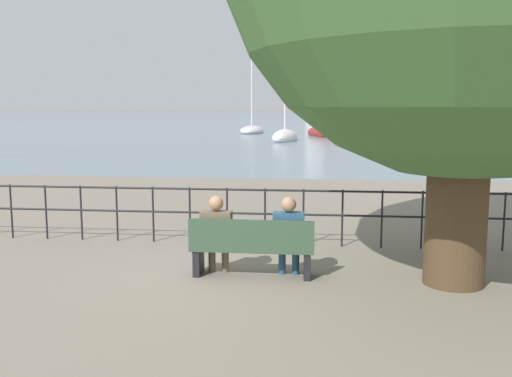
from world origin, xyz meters
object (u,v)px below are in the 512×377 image
object	(u,v)px
park_bench	(252,249)
seated_person_left	(217,231)
seated_person_right	(289,233)
sailboat_3	(510,131)
harbor_lighthouse	(318,80)
sailboat_2	(285,136)
sailboat_4	(252,130)
sailboat_1	(323,133)

from	to	relation	value
park_bench	seated_person_left	bearing A→B (deg)	171.97
seated_person_right	sailboat_3	bearing A→B (deg)	69.11
seated_person_right	harbor_lighthouse	distance (m)	129.42
seated_person_left	sailboat_3	distance (m)	51.90
sailboat_2	seated_person_right	bearing A→B (deg)	-77.43
sailboat_4	sailboat_3	bearing A→B (deg)	3.16
seated_person_left	sailboat_4	size ratio (longest dim) A/B	0.14
seated_person_left	sailboat_1	distance (m)	42.94
park_bench	seated_person_left	size ratio (longest dim) A/B	1.52
sailboat_4	harbor_lighthouse	bearing A→B (deg)	89.24
sailboat_2	sailboat_3	xyz separation A→B (m)	(20.56, 12.83, 0.00)
seated_person_left	seated_person_right	world-z (taller)	seated_person_right
sailboat_1	harbor_lighthouse	world-z (taller)	harbor_lighthouse
park_bench	harbor_lighthouse	distance (m)	129.51
harbor_lighthouse	sailboat_1	bearing A→B (deg)	-89.35
seated_person_left	sailboat_4	xyz separation A→B (m)	(-5.19, 48.28, -0.41)
park_bench	seated_person_left	xyz separation A→B (m)	(-0.54, 0.08, 0.24)
sailboat_4	park_bench	bearing A→B (deg)	-79.69
sailboat_1	sailboat_3	world-z (taller)	sailboat_3
seated_person_left	sailboat_1	size ratio (longest dim) A/B	0.12
park_bench	harbor_lighthouse	size ratio (longest dim) A/B	0.10
park_bench	sailboat_1	distance (m)	42.99
park_bench	sailboat_1	bearing A→B (deg)	88.23
seated_person_left	sailboat_4	bearing A→B (deg)	96.14
seated_person_right	sailboat_1	size ratio (longest dim) A/B	0.12
seated_person_left	seated_person_right	size ratio (longest dim) A/B	1.00
sailboat_1	sailboat_3	distance (m)	18.34
sailboat_3	sailboat_2	bearing A→B (deg)	-153.37
harbor_lighthouse	park_bench	bearing A→B (deg)	-90.16
park_bench	sailboat_1	size ratio (longest dim) A/B	0.18
seated_person_left	sailboat_4	world-z (taller)	sailboat_4
park_bench	seated_person_right	size ratio (longest dim) A/B	1.52
seated_person_left	park_bench	bearing A→B (deg)	-8.03
park_bench	harbor_lighthouse	xyz separation A→B (m)	(0.35, 129.23, 8.46)
sailboat_1	sailboat_3	size ratio (longest dim) A/B	0.90
seated_person_left	sailboat_2	size ratio (longest dim) A/B	0.12
sailboat_3	seated_person_left	bearing A→B (deg)	-117.36
park_bench	harbor_lighthouse	bearing A→B (deg)	89.84
seated_person_left	sailboat_3	bearing A→B (deg)	67.99
seated_person_right	sailboat_4	distance (m)	48.69
park_bench	seated_person_right	distance (m)	0.60
seated_person_left	harbor_lighthouse	xyz separation A→B (m)	(0.90, 129.15, 8.22)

